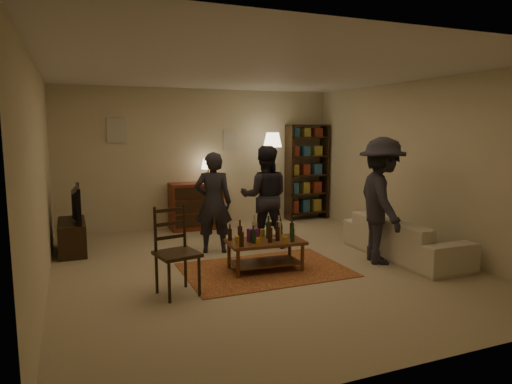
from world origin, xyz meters
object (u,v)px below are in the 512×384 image
coffee_table (264,243)px  floor_lamp (273,146)px  dresser (197,205)px  person_left (213,203)px  person_by_sofa (381,201)px  sofa (404,238)px  tv_stand (72,228)px  bookshelf (307,171)px  person_right (265,197)px  dining_chair (175,247)px

coffee_table → floor_lamp: 3.20m
dresser → floor_lamp: (1.50, -0.24, 1.11)m
person_left → person_by_sofa: (2.08, -1.44, 0.12)m
sofa → person_left: (-2.58, 1.37, 0.49)m
tv_stand → bookshelf: bookshelf is taller
person_left → person_right: (0.89, 0.03, 0.04)m
dining_chair → sofa: (3.53, 0.19, -0.26)m
tv_stand → person_left: size_ratio=0.67×
floor_lamp → dining_chair: bearing=-130.8°
bookshelf → sofa: bookshelf is taller
sofa → bookshelf: bearing=-0.8°
coffee_table → bookshelf: bearing=52.7°
coffee_table → floor_lamp: (1.32, 2.66, 1.20)m
coffee_table → person_by_sofa: bearing=-9.1°
floor_lamp → person_right: bearing=-118.5°
coffee_table → bookshelf: (2.26, 2.97, 0.65)m
person_right → person_by_sofa: bearing=150.6°
person_by_sofa → person_right: bearing=57.9°
person_left → sofa: bearing=169.7°
bookshelf → person_right: (-1.74, -1.78, -0.20)m
dining_chair → bookshelf: (3.58, 3.37, 0.47)m
coffee_table → bookshelf: bookshelf is taller
person_right → person_by_sofa: 1.89m
sofa → person_right: (-1.69, 1.40, 0.53)m
bookshelf → dining_chair: bearing=-136.8°
dining_chair → person_left: person_left is taller
bookshelf → person_right: size_ratio=1.21×
floor_lamp → person_by_sofa: size_ratio=1.02×
tv_stand → person_right: person_right is taller
dining_chair → person_right: size_ratio=0.64×
person_left → person_by_sofa: person_by_sofa is taller
sofa → person_by_sofa: 0.79m
floor_lamp → person_left: size_ratio=1.17×
tv_stand → sofa: tv_stand is taller
tv_stand → person_left: 2.26m
dining_chair → floor_lamp: bearing=37.5°
person_right → coffee_table: bearing=87.8°
tv_stand → sofa: 5.14m
dining_chair → tv_stand: 2.64m
tv_stand → sofa: size_ratio=0.51×
sofa → person_right: size_ratio=1.25×
tv_stand → floor_lamp: size_ratio=0.57×
dining_chair → bookshelf: bearing=31.6°
tv_stand → person_left: bearing=-21.9°
coffee_table → dresser: 2.91m
bookshelf → floor_lamp: bearing=-162.0°
dresser → person_by_sofa: size_ratio=0.75×
dining_chair → tv_stand: size_ratio=1.00×
tv_stand → sofa: (4.64, -2.20, -0.08)m
coffee_table → floor_lamp: size_ratio=0.57×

